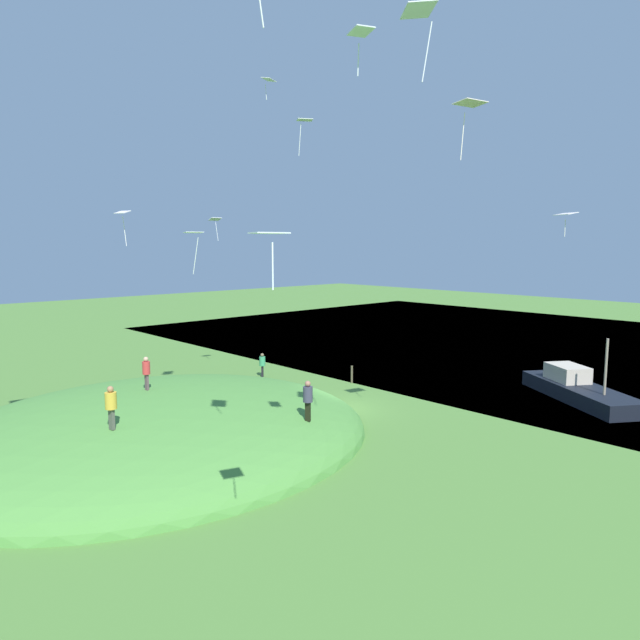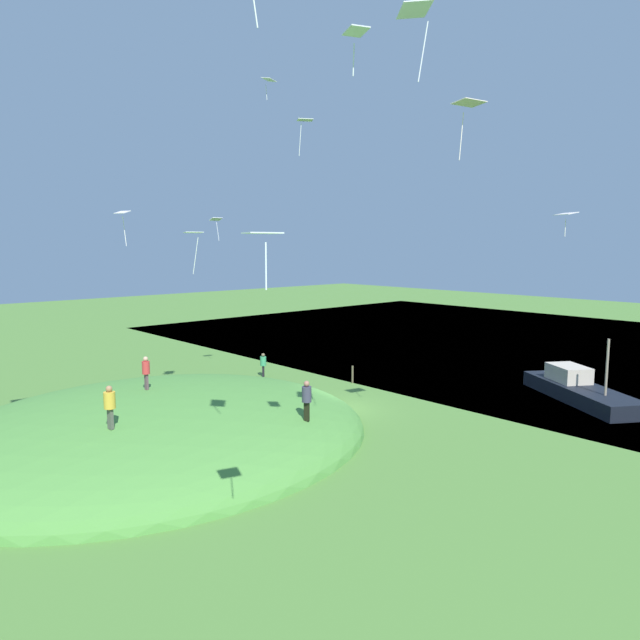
% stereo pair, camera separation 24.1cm
% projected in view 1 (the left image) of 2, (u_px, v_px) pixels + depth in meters
% --- Properties ---
extents(ground_plane, '(160.00, 160.00, 0.00)m').
position_uv_depth(ground_plane, '(339.00, 409.00, 32.76)').
color(ground_plane, '#4F7E35').
extents(lake_water, '(48.95, 80.00, 0.40)m').
position_uv_depth(lake_water, '(566.00, 350.00, 52.78)').
color(lake_water, '#496194').
rests_on(lake_water, ground_plane).
extents(grass_hill, '(21.84, 18.76, 4.53)m').
position_uv_depth(grass_hill, '(155.00, 439.00, 27.63)').
color(grass_hill, '#4D8B3B').
rests_on(grass_hill, ground_plane).
extents(boat_on_lake, '(6.91, 8.78, 4.12)m').
position_uv_depth(boat_on_lake, '(577.00, 389.00, 34.77)').
color(boat_on_lake, black).
rests_on(boat_on_lake, lake_water).
extents(person_walking_path, '(0.40, 0.40, 1.66)m').
position_uv_depth(person_walking_path, '(146.00, 369.00, 27.88)').
color(person_walking_path, brown).
rests_on(person_walking_path, grass_hill).
extents(person_near_shore, '(0.60, 0.60, 1.71)m').
position_uv_depth(person_near_shore, '(262.00, 362.00, 40.65)').
color(person_near_shore, black).
rests_on(person_near_shore, ground_plane).
extents(person_on_hilltop, '(0.57, 0.57, 1.85)m').
position_uv_depth(person_on_hilltop, '(308.00, 396.00, 25.62)').
color(person_on_hilltop, black).
rests_on(person_on_hilltop, grass_hill).
extents(person_with_child, '(0.53, 0.53, 1.77)m').
position_uv_depth(person_with_child, '(111.00, 403.00, 22.60)').
color(person_with_child, '#4F5146').
rests_on(person_with_child, grass_hill).
extents(kite_0, '(0.90, 0.73, 1.25)m').
position_uv_depth(kite_0, '(269.00, 236.00, 12.52)').
color(kite_0, white).
extents(kite_1, '(1.40, 1.44, 1.99)m').
position_uv_depth(kite_1, '(419.00, 13.00, 15.91)').
color(kite_1, white).
extents(kite_2, '(0.80, 0.62, 1.54)m').
position_uv_depth(kite_2, '(215.00, 220.00, 37.99)').
color(kite_2, white).
extents(kite_3, '(1.09, 1.00, 2.06)m').
position_uv_depth(kite_3, '(304.00, 122.00, 32.91)').
color(kite_3, white).
extents(kite_4, '(0.66, 0.79, 1.69)m').
position_uv_depth(kite_4, '(123.00, 215.00, 27.35)').
color(kite_4, white).
extents(kite_5, '(0.78, 0.88, 1.02)m').
position_uv_depth(kite_5, '(361.00, 34.00, 14.59)').
color(kite_5, silver).
extents(kite_7, '(0.99, 1.16, 1.17)m').
position_uv_depth(kite_7, '(566.00, 215.00, 27.90)').
color(kite_7, white).
extents(kite_9, '(1.02, 0.89, 1.16)m').
position_uv_depth(kite_9, '(269.00, 80.00, 33.14)').
color(kite_9, silver).
extents(kite_10, '(1.11, 0.92, 2.20)m').
position_uv_depth(kite_10, '(194.00, 235.00, 29.89)').
color(kite_10, white).
extents(kite_11, '(1.33, 1.06, 2.23)m').
position_uv_depth(kite_11, '(470.00, 106.00, 22.59)').
color(kite_11, white).
extents(mooring_post, '(0.14, 0.14, 1.19)m').
position_uv_depth(mooring_post, '(352.00, 374.00, 38.94)').
color(mooring_post, brown).
rests_on(mooring_post, ground_plane).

